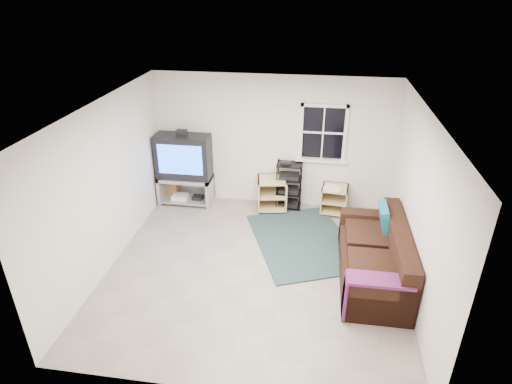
% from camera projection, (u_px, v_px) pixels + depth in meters
% --- Properties ---
extents(room, '(4.60, 4.62, 4.60)m').
position_uv_depth(room, '(323.00, 137.00, 8.04)').
color(room, gray).
rests_on(room, ground).
extents(tv_unit, '(1.06, 0.53, 1.56)m').
position_uv_depth(tv_unit, '(184.00, 164.00, 8.45)').
color(tv_unit, '#95959C').
rests_on(tv_unit, ground).
extents(av_rack, '(0.49, 0.36, 0.99)m').
position_uv_depth(av_rack, '(289.00, 188.00, 8.44)').
color(av_rack, black).
rests_on(av_rack, ground).
extents(side_table_left, '(0.64, 0.64, 0.66)m').
position_uv_depth(side_table_left, '(272.00, 192.00, 8.47)').
color(side_table_left, '#D2B781').
rests_on(side_table_left, ground).
extents(side_table_right, '(0.54, 0.54, 0.57)m').
position_uv_depth(side_table_right, '(334.00, 197.00, 8.34)').
color(side_table_right, '#D2B781').
rests_on(side_table_right, ground).
extents(sofa, '(0.94, 2.11, 0.97)m').
position_uv_depth(sofa, '(376.00, 260.00, 6.47)').
color(sofa, black).
rests_on(sofa, ground).
extents(shag_rug, '(2.24, 2.57, 0.03)m').
position_uv_depth(shag_rug, '(303.00, 241.00, 7.51)').
color(shag_rug, black).
rests_on(shag_rug, ground).
extents(paper_bag, '(0.33, 0.24, 0.44)m').
position_uv_depth(paper_bag, '(171.00, 188.00, 8.90)').
color(paper_bag, '#8F6140').
rests_on(paper_bag, ground).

